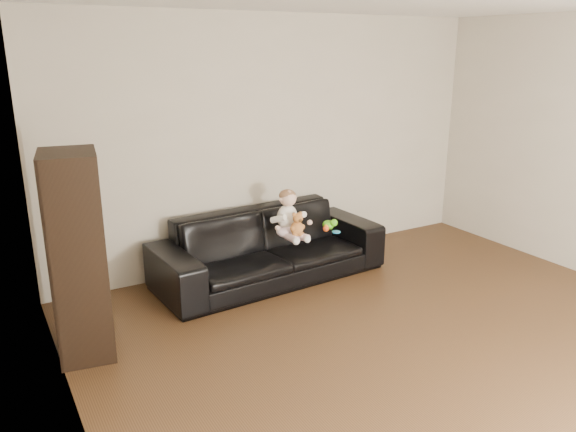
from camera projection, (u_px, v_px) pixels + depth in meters
floor at (463, 374)px, 4.06m from camera, size 5.50×5.50×0.00m
wall_back at (278, 141)px, 5.96m from camera, size 5.00×0.00×5.00m
wall_left at (85, 274)px, 2.49m from camera, size 0.00×5.50×5.50m
sofa at (269, 246)px, 5.64m from camera, size 2.37×1.05×0.68m
cabinet at (78, 256)px, 4.14m from camera, size 0.47×0.59×1.56m
shelf_item at (76, 210)px, 4.04m from camera, size 0.22×0.28×0.28m
baby at (289, 217)px, 5.52m from camera, size 0.35×0.42×0.49m
teddy_bear at (297, 225)px, 5.41m from camera, size 0.14×0.14×0.24m
toy_green at (328, 225)px, 5.81m from camera, size 0.14×0.16×0.10m
toy_rattle at (326, 229)px, 5.74m from camera, size 0.08×0.08×0.07m
toy_blue_disc at (336, 232)px, 5.73m from camera, size 0.10×0.10×0.01m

